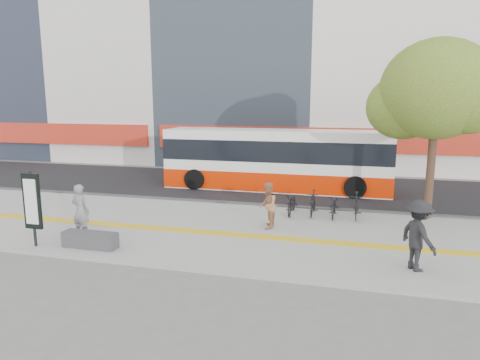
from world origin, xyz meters
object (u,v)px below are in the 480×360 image
(bus, at_px, (276,161))
(street_tree, at_px, (436,92))
(seated_woman, at_px, (81,211))
(pedestrian_dark, at_px, (419,236))
(signboard, at_px, (32,203))
(bench, at_px, (90,240))
(pedestrian_tan, at_px, (268,205))

(bus, bearing_deg, street_tree, -30.76)
(street_tree, bearing_deg, seated_woman, -153.56)
(pedestrian_dark, bearing_deg, seated_woman, 57.82)
(street_tree, relative_size, bus, 0.60)
(street_tree, distance_m, bus, 7.85)
(seated_woman, bearing_deg, signboard, 58.09)
(bench, distance_m, seated_woman, 1.26)
(street_tree, bearing_deg, pedestrian_tan, -151.56)
(signboard, relative_size, bus, 0.21)
(signboard, height_order, pedestrian_dark, signboard)
(street_tree, height_order, pedestrian_dark, street_tree)
(bus, xyz_separation_m, pedestrian_dark, (5.18, -9.08, -0.42))
(street_tree, bearing_deg, bus, 149.24)
(bench, relative_size, seated_woman, 0.96)
(signboard, bearing_deg, bench, 10.81)
(pedestrian_tan, bearing_deg, signboard, -65.42)
(signboard, distance_m, pedestrian_dark, 10.43)
(bench, xyz_separation_m, bus, (3.60, 9.70, 1.08))
(seated_woman, bearing_deg, bus, -111.20)
(pedestrian_tan, bearing_deg, pedestrian_dark, 54.11)
(bench, distance_m, street_tree, 12.23)
(seated_woman, distance_m, pedestrian_dark, 9.58)
(bench, bearing_deg, pedestrian_dark, 4.06)
(bus, bearing_deg, pedestrian_dark, -60.28)
(bench, height_order, street_tree, street_tree)
(bench, height_order, pedestrian_dark, pedestrian_dark)
(signboard, distance_m, street_tree, 13.40)
(signboard, height_order, bus, bus)
(signboard, height_order, street_tree, street_tree)
(seated_woman, relative_size, pedestrian_dark, 0.94)
(signboard, bearing_deg, pedestrian_dark, 5.11)
(seated_woman, bearing_deg, pedestrian_dark, -175.82)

